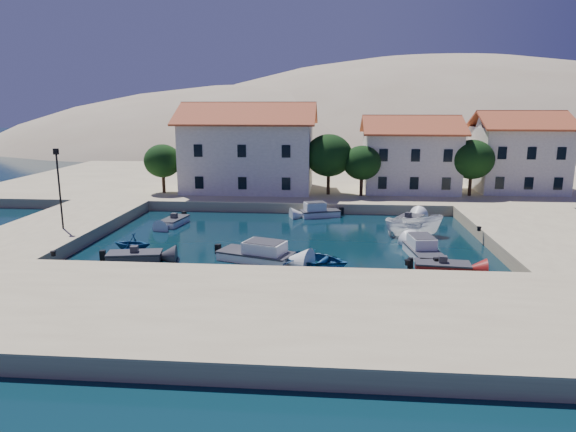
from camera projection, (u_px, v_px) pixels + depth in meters
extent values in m
plane|color=black|center=(274.00, 281.00, 31.03)|extent=(400.00, 400.00, 0.00)
cube|color=tan|center=(260.00, 313.00, 25.08)|extent=(52.00, 12.00, 1.00)
cube|color=tan|center=(557.00, 239.00, 38.94)|extent=(11.00, 20.00, 1.00)
cube|color=tan|center=(59.00, 228.00, 42.25)|extent=(8.00, 20.00, 1.00)
cube|color=tan|center=(321.00, 182.00, 67.75)|extent=(80.00, 36.00, 1.00)
ellipsoid|color=tan|center=(283.00, 216.00, 143.21)|extent=(198.00, 126.00, 72.00)
ellipsoid|color=tan|center=(433.00, 221.00, 159.98)|extent=(220.00, 176.00, 99.00)
cube|color=beige|center=(249.00, 157.00, 57.79)|extent=(14.00, 9.00, 7.50)
pyramid|color=#AB5126|center=(248.00, 113.00, 56.76)|extent=(14.70, 9.45, 2.20)
cube|color=beige|center=(409.00, 162.00, 57.36)|extent=(10.00, 8.00, 6.50)
pyramid|color=#AB5126|center=(411.00, 124.00, 56.48)|extent=(10.50, 8.40, 1.80)
cube|color=beige|center=(517.00, 159.00, 57.27)|extent=(9.00, 8.00, 7.00)
pyramid|color=#AB5126|center=(521.00, 119.00, 56.34)|extent=(9.45, 8.40, 1.80)
cylinder|color=#382314|center=(164.00, 181.00, 56.15)|extent=(0.36, 0.36, 2.50)
ellipsoid|color=black|center=(163.00, 161.00, 55.67)|extent=(4.00, 4.00, 3.60)
cylinder|color=#382314|center=(328.00, 181.00, 55.07)|extent=(0.36, 0.36, 3.00)
ellipsoid|color=black|center=(329.00, 155.00, 54.50)|extent=(5.00, 5.00, 4.50)
cylinder|color=#382314|center=(361.00, 184.00, 54.35)|extent=(0.36, 0.36, 2.50)
ellipsoid|color=black|center=(362.00, 163.00, 53.87)|extent=(4.00, 4.00, 3.60)
cylinder|color=#382314|center=(470.00, 183.00, 54.33)|extent=(0.36, 0.36, 2.75)
ellipsoid|color=black|center=(472.00, 159.00, 53.81)|extent=(4.60, 4.60, 4.14)
cylinder|color=black|center=(60.00, 191.00, 39.43)|extent=(0.14, 0.14, 6.00)
cube|color=black|center=(56.00, 152.00, 38.80)|extent=(0.35, 0.25, 0.45)
cylinder|color=black|center=(53.00, 254.00, 32.76)|extent=(0.36, 0.36, 0.30)
cylinder|color=black|center=(407.00, 263.00, 30.89)|extent=(0.36, 0.36, 0.30)
cylinder|color=black|center=(479.00, 229.00, 39.29)|extent=(0.36, 0.36, 0.30)
cube|color=#37373C|center=(135.00, 257.00, 35.08)|extent=(3.76, 2.20, 0.90)
cube|color=#37373C|center=(134.00, 253.00, 35.01)|extent=(3.85, 2.25, 0.10)
cube|color=#37373C|center=(134.00, 250.00, 34.96)|extent=(0.58, 0.58, 0.50)
cube|color=white|center=(256.00, 257.00, 35.17)|extent=(5.44, 3.69, 0.90)
cube|color=#37373C|center=(255.00, 252.00, 35.10)|extent=(5.57, 3.77, 0.10)
cube|color=white|center=(255.00, 247.00, 35.02)|extent=(3.11, 2.60, 0.90)
imported|color=navy|center=(310.00, 265.00, 34.22)|extent=(6.19, 5.31, 1.08)
cube|color=maroon|center=(442.00, 268.00, 32.79)|extent=(3.49, 1.83, 0.90)
cube|color=#37373C|center=(443.00, 263.00, 32.72)|extent=(3.57, 1.86, 0.10)
cube|color=#37373C|center=(443.00, 260.00, 32.67)|extent=(0.55, 0.55, 0.50)
cube|color=white|center=(424.00, 254.00, 35.78)|extent=(2.38, 4.69, 0.90)
cube|color=#37373C|center=(424.00, 250.00, 35.71)|extent=(2.43, 4.79, 0.10)
cube|color=white|center=(424.00, 245.00, 35.63)|extent=(1.84, 2.55, 0.90)
imported|color=white|center=(413.00, 236.00, 41.84)|extent=(5.03, 2.53, 1.86)
cube|color=white|center=(408.00, 221.00, 45.99)|extent=(3.37, 4.23, 0.90)
cube|color=#37373C|center=(408.00, 218.00, 45.92)|extent=(3.44, 4.32, 0.10)
cube|color=#37373C|center=(408.00, 215.00, 45.87)|extent=(0.67, 0.67, 0.50)
imported|color=navy|center=(133.00, 251.00, 37.58)|extent=(3.08, 2.75, 1.47)
cube|color=white|center=(174.00, 222.00, 45.65)|extent=(2.00, 3.52, 0.90)
cube|color=#37373C|center=(174.00, 218.00, 45.58)|extent=(2.05, 3.60, 0.10)
cube|color=#37373C|center=(174.00, 216.00, 45.53)|extent=(0.58, 0.58, 0.50)
cube|color=white|center=(320.00, 214.00, 48.99)|extent=(3.92, 2.63, 0.90)
cube|color=#37373C|center=(320.00, 211.00, 48.92)|extent=(4.01, 2.68, 0.10)
cube|color=white|center=(320.00, 207.00, 48.84)|extent=(2.24, 1.86, 0.90)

